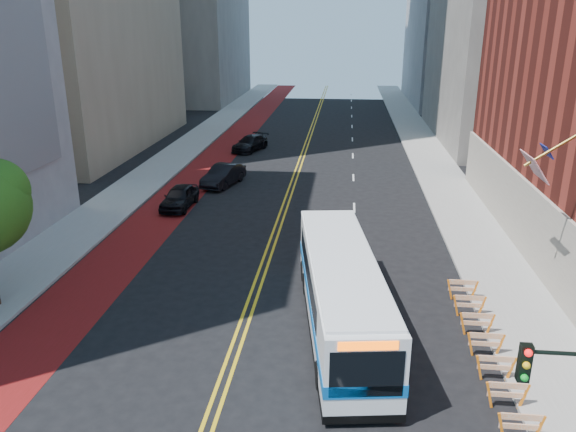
{
  "coord_description": "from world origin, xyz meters",
  "views": [
    {
      "loc": [
        4.03,
        -15.06,
        12.16
      ],
      "look_at": [
        1.65,
        8.0,
        4.12
      ],
      "focal_mm": 35.0,
      "sensor_mm": 36.0,
      "label": 1
    }
  ],
  "objects_px": {
    "traffic_signal": "(568,404)",
    "car_b": "(223,175)",
    "car_c": "(250,143)",
    "car_a": "(180,197)",
    "transit_bus": "(341,291)"
  },
  "relations": [
    {
      "from": "traffic_signal",
      "to": "car_a",
      "type": "bearing_deg",
      "value": 124.29
    },
    {
      "from": "traffic_signal",
      "to": "car_c",
      "type": "distance_m",
      "value": 45.39
    },
    {
      "from": "car_a",
      "to": "car_b",
      "type": "xyz_separation_m",
      "value": [
        1.81,
        5.82,
        0.04
      ]
    },
    {
      "from": "traffic_signal",
      "to": "car_b",
      "type": "distance_m",
      "value": 33.73
    },
    {
      "from": "transit_bus",
      "to": "car_b",
      "type": "xyz_separation_m",
      "value": [
        -9.44,
        20.92,
        -0.93
      ]
    },
    {
      "from": "transit_bus",
      "to": "car_c",
      "type": "height_order",
      "value": "transit_bus"
    },
    {
      "from": "traffic_signal",
      "to": "car_b",
      "type": "xyz_separation_m",
      "value": [
        -14.79,
        30.17,
        -2.92
      ]
    },
    {
      "from": "transit_bus",
      "to": "car_c",
      "type": "relative_size",
      "value": 2.46
    },
    {
      "from": "car_b",
      "to": "car_c",
      "type": "bearing_deg",
      "value": 105.22
    },
    {
      "from": "traffic_signal",
      "to": "car_b",
      "type": "relative_size",
      "value": 1.04
    },
    {
      "from": "car_a",
      "to": "traffic_signal",
      "type": "bearing_deg",
      "value": -53.54
    },
    {
      "from": "car_c",
      "to": "traffic_signal",
      "type": "bearing_deg",
      "value": -52.57
    },
    {
      "from": "car_b",
      "to": "car_a",
      "type": "bearing_deg",
      "value": -92.07
    },
    {
      "from": "traffic_signal",
      "to": "car_c",
      "type": "bearing_deg",
      "value": 109.06
    },
    {
      "from": "car_a",
      "to": "car_c",
      "type": "distance_m",
      "value": 18.55
    }
  ]
}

